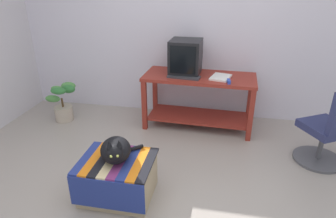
{
  "coord_description": "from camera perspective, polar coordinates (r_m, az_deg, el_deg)",
  "views": [
    {
      "loc": [
        0.51,
        -1.99,
        1.86
      ],
      "look_at": [
        -0.04,
        0.85,
        0.55
      ],
      "focal_mm": 31.4,
      "sensor_mm": 36.0,
      "label": 1
    }
  ],
  "objects": [
    {
      "name": "ground_plane",
      "position": [
        2.77,
        -2.61,
        -17.85
      ],
      "size": [
        14.0,
        14.0,
        0.0
      ],
      "primitive_type": "plane",
      "color": "#9E9389"
    },
    {
      "name": "back_wall",
      "position": [
        4.11,
        3.9,
        16.48
      ],
      "size": [
        8.0,
        0.1,
        2.6
      ],
      "primitive_type": "cube",
      "color": "silver",
      "rests_on": "ground_plane"
    },
    {
      "name": "desk",
      "position": [
        3.85,
        6.0,
        3.28
      ],
      "size": [
        1.43,
        0.65,
        0.71
      ],
      "rotation": [
        0.0,
        0.0,
        -0.04
      ],
      "color": "maroon",
      "rests_on": "ground_plane"
    },
    {
      "name": "tv_monitor",
      "position": [
        3.79,
        3.43,
        9.97
      ],
      "size": [
        0.4,
        0.42,
        0.43
      ],
      "rotation": [
        0.0,
        0.0,
        -0.04
      ],
      "color": "black",
      "rests_on": "desk"
    },
    {
      "name": "keyboard",
      "position": [
        3.67,
        3.08,
        6.25
      ],
      "size": [
        0.42,
        0.2,
        0.02
      ],
      "primitive_type": "cube",
      "rotation": [
        0.0,
        0.0,
        -0.13
      ],
      "color": "#333338",
      "rests_on": "desk"
    },
    {
      "name": "book",
      "position": [
        3.71,
        10.19,
        6.09
      ],
      "size": [
        0.28,
        0.33,
        0.02
      ],
      "primitive_type": "cube",
      "rotation": [
        0.0,
        0.0,
        -0.25
      ],
      "color": "white",
      "rests_on": "desk"
    },
    {
      "name": "ottoman_with_blanket",
      "position": [
        2.77,
        -9.74,
        -13.02
      ],
      "size": [
        0.65,
        0.55,
        0.38
      ],
      "color": "tan",
      "rests_on": "ground_plane"
    },
    {
      "name": "cat",
      "position": [
        2.61,
        -10.11,
        -7.87
      ],
      "size": [
        0.37,
        0.45,
        0.27
      ],
      "rotation": [
        0.0,
        0.0,
        0.32
      ],
      "color": "black",
      "rests_on": "ottoman_with_blanket"
    },
    {
      "name": "potted_plant",
      "position": [
        4.32,
        -19.68,
        1.25
      ],
      "size": [
        0.41,
        0.4,
        0.53
      ],
      "color": "#B7A893",
      "rests_on": "ground_plane"
    },
    {
      "name": "office_chair",
      "position": [
        3.48,
        28.81,
        -3.92
      ],
      "size": [
        0.57,
        0.57,
        0.89
      ],
      "rotation": [
        0.0,
        0.0,
        3.66
      ],
      "color": "#4C4C51",
      "rests_on": "ground_plane"
    },
    {
      "name": "stapler",
      "position": [
        3.55,
        11.72,
        5.27
      ],
      "size": [
        0.05,
        0.11,
        0.04
      ],
      "primitive_type": "cube",
      "rotation": [
        0.0,
        0.0,
        0.09
      ],
      "color": "#2342B7",
      "rests_on": "desk"
    }
  ]
}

